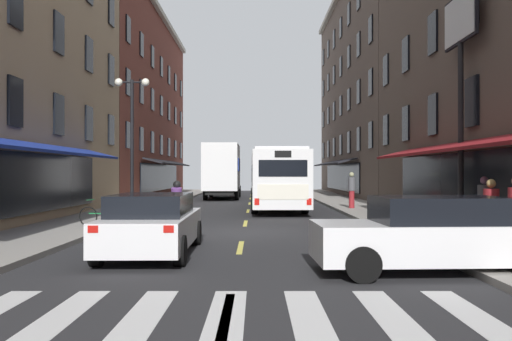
% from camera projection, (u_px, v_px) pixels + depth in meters
% --- Properties ---
extents(ground_plane, '(34.80, 80.00, 0.10)m').
position_uv_depth(ground_plane, '(245.00, 234.00, 17.26)').
color(ground_plane, '#28282B').
extents(lane_centre_dashes, '(0.14, 73.90, 0.01)m').
position_uv_depth(lane_centre_dashes, '(245.00, 233.00, 17.01)').
color(lane_centre_dashes, '#DBCC4C').
rests_on(lane_centre_dashes, ground).
extents(crosswalk_near, '(7.10, 2.80, 0.01)m').
position_uv_depth(crosswalk_near, '(228.00, 314.00, 7.26)').
color(crosswalk_near, silver).
rests_on(crosswalk_near, ground).
extents(sidewalk_left, '(3.00, 80.00, 0.14)m').
position_uv_depth(sidewalk_left, '(62.00, 230.00, 17.28)').
color(sidewalk_left, gray).
rests_on(sidewalk_left, ground).
extents(sidewalk_right, '(3.00, 80.00, 0.14)m').
position_uv_depth(sidewalk_right, '(429.00, 230.00, 17.24)').
color(sidewalk_right, gray).
rests_on(sidewalk_right, ground).
extents(billboard_sign, '(0.40, 2.63, 7.62)m').
position_uv_depth(billboard_sign, '(462.00, 50.00, 17.40)').
color(billboard_sign, black).
rests_on(billboard_sign, sidewalk_right).
extents(transit_bus, '(2.74, 11.65, 3.06)m').
position_uv_depth(transit_bus, '(278.00, 178.00, 28.32)').
color(transit_bus, white).
rests_on(transit_bus, ground).
extents(box_truck, '(2.51, 8.24, 3.92)m').
position_uv_depth(box_truck, '(224.00, 171.00, 39.26)').
color(box_truck, black).
rests_on(box_truck, ground).
extents(sedan_near, '(4.47, 2.03, 1.46)m').
position_uv_depth(sedan_near, '(434.00, 235.00, 10.20)').
color(sedan_near, silver).
rests_on(sedan_near, ground).
extents(sedan_mid, '(1.97, 4.75, 1.42)m').
position_uv_depth(sedan_mid, '(154.00, 224.00, 12.55)').
color(sedan_mid, silver).
rests_on(sedan_mid, ground).
extents(sedan_far, '(2.04, 4.81, 1.46)m').
position_uv_depth(sedan_far, '(231.00, 185.00, 49.95)').
color(sedan_far, silver).
rests_on(sedan_far, ground).
extents(motorcycle_rider, '(0.62, 2.07, 1.66)m').
position_uv_depth(motorcycle_rider, '(179.00, 210.00, 17.26)').
color(motorcycle_rider, black).
rests_on(motorcycle_rider, ground).
extents(bicycle_near, '(1.69, 0.52, 0.91)m').
position_uv_depth(bicycle_near, '(105.00, 216.00, 17.65)').
color(bicycle_near, black).
rests_on(bicycle_near, sidewalk_left).
extents(pedestrian_mid, '(0.36, 0.36, 1.62)m').
position_uv_depth(pedestrian_mid, '(493.00, 212.00, 12.74)').
color(pedestrian_mid, black).
rests_on(pedestrian_mid, sidewalk_right).
extents(pedestrian_far, '(0.36, 0.36, 1.80)m').
position_uv_depth(pedestrian_far, '(353.00, 189.00, 26.93)').
color(pedestrian_far, maroon).
rests_on(pedestrian_far, sidewalk_right).
extents(pedestrian_rear, '(0.36, 0.36, 1.67)m').
position_uv_depth(pedestrian_rear, '(486.00, 205.00, 15.12)').
color(pedestrian_rear, '#4C4C51').
rests_on(pedestrian_rear, sidewalk_right).
extents(street_lamp_twin, '(1.42, 0.32, 5.64)m').
position_uv_depth(street_lamp_twin, '(134.00, 140.00, 21.97)').
color(street_lamp_twin, black).
rests_on(street_lamp_twin, sidewalk_left).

